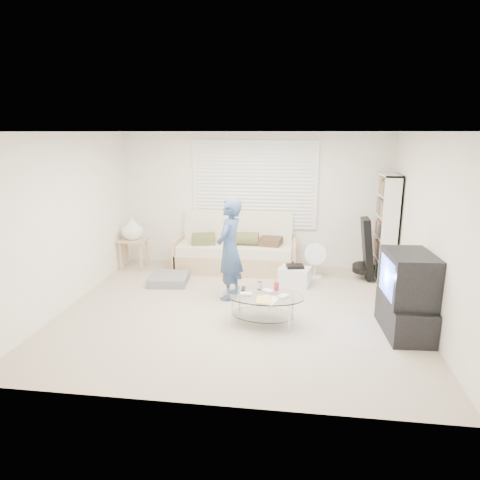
# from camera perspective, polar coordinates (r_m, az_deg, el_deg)

# --- Properties ---
(ground) EXTENTS (5.00, 5.00, 0.00)m
(ground) POSITION_cam_1_polar(r_m,az_deg,el_deg) (6.27, -0.21, -9.29)
(ground) COLOR tan
(ground) RESTS_ON ground
(room_shell) EXTENTS (5.02, 4.52, 2.51)m
(room_shell) POSITION_cam_1_polar(r_m,az_deg,el_deg) (6.29, 0.37, 6.23)
(room_shell) COLOR silver
(room_shell) RESTS_ON ground
(window_blinds) EXTENTS (2.32, 0.08, 1.62)m
(window_blinds) POSITION_cam_1_polar(r_m,az_deg,el_deg) (8.00, 1.93, 7.34)
(window_blinds) COLOR silver
(window_blinds) RESTS_ON ground
(futon_sofa) EXTENTS (2.21, 0.89, 1.08)m
(futon_sofa) POSITION_cam_1_polar(r_m,az_deg,el_deg) (7.95, -0.54, -1.49)
(futon_sofa) COLOR tan
(futon_sofa) RESTS_ON ground
(grey_floor_pillow) EXTENTS (0.69, 0.69, 0.14)m
(grey_floor_pillow) POSITION_cam_1_polar(r_m,az_deg,el_deg) (7.41, -9.45, -5.15)
(grey_floor_pillow) COLOR slate
(grey_floor_pillow) RESTS_ON ground
(side_table) EXTENTS (0.50, 0.40, 0.99)m
(side_table) POSITION_cam_1_polar(r_m,az_deg,el_deg) (8.18, -14.15, 1.25)
(side_table) COLOR tan
(side_table) RESTS_ON ground
(bookshelf) EXTENTS (0.29, 0.77, 1.82)m
(bookshelf) POSITION_cam_1_polar(r_m,az_deg,el_deg) (7.78, 18.83, 1.62)
(bookshelf) COLOR white
(bookshelf) RESTS_ON ground
(guitar_case) EXTENTS (0.39, 0.40, 1.07)m
(guitar_case) POSITION_cam_1_polar(r_m,az_deg,el_deg) (7.69, 16.50, -1.70)
(guitar_case) COLOR black
(guitar_case) RESTS_ON ground
(floor_fan) EXTENTS (0.38, 0.26, 0.64)m
(floor_fan) POSITION_cam_1_polar(r_m,az_deg,el_deg) (7.59, 9.98, -2.31)
(floor_fan) COLOR white
(floor_fan) RESTS_ON ground
(storage_bin) EXTENTS (0.57, 0.46, 0.35)m
(storage_bin) POSITION_cam_1_polar(r_m,az_deg,el_deg) (7.27, 7.30, -4.74)
(storage_bin) COLOR white
(storage_bin) RESTS_ON ground
(tv_unit) EXTENTS (0.59, 1.00, 1.06)m
(tv_unit) POSITION_cam_1_polar(r_m,az_deg,el_deg) (5.81, 21.33, -6.81)
(tv_unit) COLOR black
(tv_unit) RESTS_ON ground
(coffee_table) EXTENTS (1.15, 0.79, 0.53)m
(coffee_table) POSITION_cam_1_polar(r_m,az_deg,el_deg) (5.75, 3.13, -8.01)
(coffee_table) COLOR silver
(coffee_table) RESTS_ON ground
(standing_person) EXTENTS (0.51, 0.64, 1.56)m
(standing_person) POSITION_cam_1_polar(r_m,az_deg,el_deg) (6.47, -1.38, -1.25)
(standing_person) COLOR #2D5070
(standing_person) RESTS_ON ground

